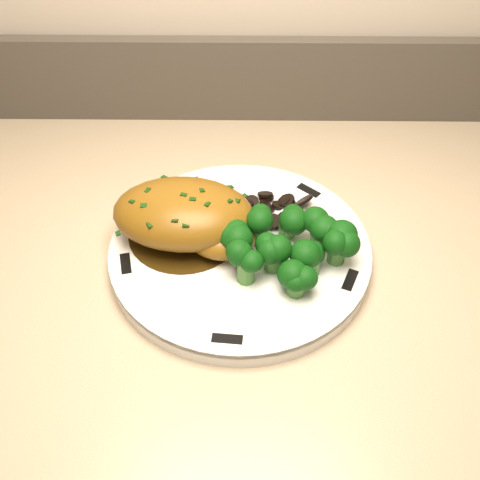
{
  "coord_description": "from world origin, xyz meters",
  "views": [
    {
      "loc": [
        0.41,
        1.24,
        1.37
      ],
      "look_at": [
        0.41,
        1.7,
        0.9
      ],
      "focal_mm": 45.0,
      "sensor_mm": 36.0,
      "label": 1
    }
  ],
  "objects_px": {
    "plate": "(240,252)",
    "counter": "(126,456)",
    "broccoli_florets": "(285,245)",
    "chicken_breast": "(188,216)"
  },
  "relations": [
    {
      "from": "counter",
      "to": "plate",
      "type": "distance_m",
      "value": 0.48
    },
    {
      "from": "broccoli_florets",
      "to": "chicken_breast",
      "type": "bearing_deg",
      "value": 160.11
    },
    {
      "from": "plate",
      "to": "counter",
      "type": "bearing_deg",
      "value": -170.3
    },
    {
      "from": "counter",
      "to": "broccoli_florets",
      "type": "relative_size",
      "value": 14.78
    },
    {
      "from": "plate",
      "to": "broccoli_florets",
      "type": "relative_size",
      "value": 2.12
    },
    {
      "from": "plate",
      "to": "chicken_breast",
      "type": "height_order",
      "value": "chicken_breast"
    },
    {
      "from": "chicken_breast",
      "to": "broccoli_florets",
      "type": "relative_size",
      "value": 1.19
    },
    {
      "from": "counter",
      "to": "broccoli_florets",
      "type": "xyz_separation_m",
      "value": [
        0.23,
        0.01,
        0.48
      ]
    },
    {
      "from": "plate",
      "to": "chicken_breast",
      "type": "bearing_deg",
      "value": 164.17
    },
    {
      "from": "chicken_breast",
      "to": "broccoli_florets",
      "type": "height_order",
      "value": "chicken_breast"
    }
  ]
}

